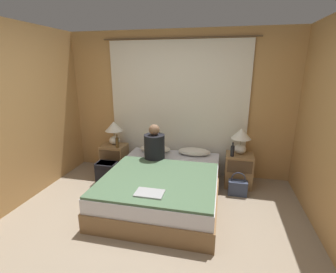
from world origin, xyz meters
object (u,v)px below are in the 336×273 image
(beer_bottle_on_left_stand, at_px, (117,142))
(beer_bottle_on_right_stand, at_px, (232,151))
(handbag_on_floor, at_px, (238,187))
(lamp_right, at_px, (241,137))
(bed, at_px, (164,186))
(backpack_on_floor, at_px, (107,171))
(pillow_right, at_px, (194,152))
(nightstand_left, at_px, (115,159))
(pillow_left, at_px, (155,149))
(lamp_left, at_px, (114,130))
(nightstand_right, at_px, (238,170))
(laptop_on_bed, at_px, (149,193))
(person_left_in_bed, at_px, (154,146))

(beer_bottle_on_left_stand, height_order, beer_bottle_on_right_stand, beer_bottle_on_left_stand)
(beer_bottle_on_right_stand, xyz_separation_m, handbag_on_floor, (0.11, -0.21, -0.51))
(lamp_right, distance_m, beer_bottle_on_right_stand, 0.27)
(bed, bearing_deg, backpack_on_floor, 163.30)
(pillow_right, bearing_deg, nightstand_left, -176.16)
(bed, relative_size, lamp_right, 4.64)
(pillow_right, bearing_deg, handbag_on_floor, -29.34)
(bed, bearing_deg, pillow_right, 66.32)
(pillow_left, height_order, handbag_on_floor, pillow_left)
(beer_bottle_on_left_stand, bearing_deg, lamp_left, 127.86)
(bed, bearing_deg, lamp_left, 145.62)
(nightstand_right, xyz_separation_m, beer_bottle_on_left_stand, (-2.06, -0.10, 0.36))
(bed, distance_m, pillow_right, 0.91)
(lamp_right, relative_size, backpack_on_floor, 1.16)
(handbag_on_floor, bearing_deg, lamp_left, 170.36)
(bed, xyz_separation_m, laptop_on_bed, (-0.00, -0.69, 0.26))
(nightstand_left, height_order, lamp_right, lamp_right)
(bed, bearing_deg, person_left_in_bed, 120.08)
(nightstand_right, xyz_separation_m, lamp_left, (-2.18, 0.05, 0.54))
(lamp_right, height_order, person_left_in_bed, person_left_in_bed)
(lamp_left, xyz_separation_m, pillow_right, (1.44, 0.04, -0.31))
(bed, relative_size, pillow_left, 3.56)
(bed, relative_size, beer_bottle_on_right_stand, 8.44)
(person_left_in_bed, bearing_deg, beer_bottle_on_left_stand, 168.67)
(person_left_in_bed, bearing_deg, lamp_right, 12.44)
(lamp_right, relative_size, beer_bottle_on_left_stand, 1.81)
(beer_bottle_on_right_stand, bearing_deg, pillow_left, 171.44)
(pillow_left, height_order, pillow_right, same)
(lamp_right, xyz_separation_m, beer_bottle_on_right_stand, (-0.12, -0.16, -0.18))
(handbag_on_floor, bearing_deg, bed, -160.60)
(backpack_on_floor, height_order, handbag_on_floor, handbag_on_floor)
(lamp_right, bearing_deg, lamp_left, 180.00)
(nightstand_right, relative_size, lamp_left, 1.30)
(nightstand_left, distance_m, person_left_in_bed, 0.96)
(handbag_on_floor, bearing_deg, beer_bottle_on_left_stand, 174.07)
(pillow_left, xyz_separation_m, person_left_in_bed, (0.09, -0.34, 0.18))
(bed, height_order, nightstand_right, nightstand_right)
(nightstand_right, distance_m, lamp_right, 0.54)
(bed, height_order, beer_bottle_on_left_stand, beer_bottle_on_left_stand)
(pillow_left, relative_size, beer_bottle_on_right_stand, 2.38)
(beer_bottle_on_left_stand, relative_size, laptop_on_bed, 0.69)
(bed, height_order, backpack_on_floor, bed)
(laptop_on_bed, bearing_deg, beer_bottle_on_left_stand, 127.06)
(lamp_left, bearing_deg, laptop_on_bed, -52.85)
(nightstand_right, bearing_deg, laptop_on_bed, -128.26)
(bed, height_order, pillow_left, pillow_left)
(nightstand_right, relative_size, handbag_on_floor, 1.46)
(nightstand_left, xyz_separation_m, backpack_on_floor, (0.03, -0.37, -0.07))
(lamp_left, xyz_separation_m, beer_bottle_on_right_stand, (2.06, -0.16, -0.18))
(backpack_on_floor, bearing_deg, handbag_on_floor, 1.61)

